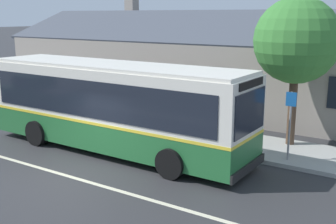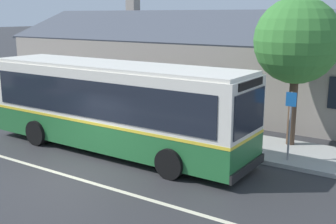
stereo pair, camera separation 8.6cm
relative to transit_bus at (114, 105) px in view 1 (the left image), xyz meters
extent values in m
plane|color=#2D2D30|center=(0.39, -2.90, -1.78)|extent=(300.00, 300.00, 0.00)
cube|color=#9E9E99|center=(0.39, 3.10, -1.70)|extent=(60.00, 3.00, 0.15)
cube|color=beige|center=(0.39, -2.90, -1.77)|extent=(60.00, 0.16, 0.01)
cube|color=gray|center=(-1.44, 10.50, 0.04)|extent=(23.84, 9.21, 3.64)
cube|color=#424751|center=(-1.44, 8.19, 2.68)|extent=(24.44, 4.66, 1.78)
cube|color=#424751|center=(-1.44, 12.80, 2.68)|extent=(24.44, 4.66, 1.78)
cube|color=gray|center=(-7.99, 11.42, 3.99)|extent=(0.70, 0.70, 1.20)
cube|color=black|center=(-9.78, 5.86, 0.22)|extent=(1.10, 0.06, 1.30)
cube|color=black|center=(-4.22, 5.86, 0.22)|extent=(1.10, 0.06, 1.30)
cube|color=black|center=(1.34, 5.86, 0.22)|extent=(1.10, 0.06, 1.30)
cube|color=#4C3323|center=(2.14, 5.86, -0.73)|extent=(1.00, 0.06, 2.10)
cube|color=#236633|center=(-0.02, 0.00, -1.00)|extent=(10.88, 2.57, 1.01)
cube|color=yellow|center=(-0.02, 0.00, -0.45)|extent=(10.90, 2.59, 0.10)
cube|color=silver|center=(-0.02, 0.00, 0.51)|extent=(10.88, 2.57, 1.82)
cube|color=silver|center=(-0.02, 0.00, 1.48)|extent=(10.66, 2.44, 0.12)
cube|color=black|center=(-0.01, 1.26, 0.41)|extent=(9.99, 0.10, 1.32)
cube|color=black|center=(-0.03, -1.27, 0.41)|extent=(9.99, 0.10, 1.32)
cube|color=black|center=(5.43, -0.04, 0.41)|extent=(0.05, 2.20, 1.32)
cube|color=black|center=(5.43, -0.04, 1.28)|extent=(0.05, 1.75, 0.24)
cube|color=black|center=(5.45, -0.04, -1.38)|extent=(0.10, 2.50, 0.28)
cube|color=#B21919|center=(-1.37, 1.28, -1.00)|extent=(3.04, 0.05, 0.70)
cube|color=black|center=(4.23, 1.24, -0.22)|extent=(0.90, 0.04, 2.57)
cylinder|color=black|center=(3.36, 1.23, -1.28)|extent=(1.00, 0.29, 1.00)
cylinder|color=black|center=(3.34, -1.27, -1.28)|extent=(1.00, 0.29, 1.00)
cylinder|color=black|center=(-3.00, 1.27, -1.28)|extent=(1.00, 0.29, 1.00)
cylinder|color=black|center=(-3.01, -1.23, -1.28)|extent=(1.00, 0.29, 1.00)
cube|color=brown|center=(-8.48, 3.17, -1.18)|extent=(1.60, 0.10, 0.04)
cube|color=brown|center=(-8.48, 3.03, -1.18)|extent=(1.60, 0.10, 0.04)
cube|color=brown|center=(-8.48, 2.89, -1.18)|extent=(1.60, 0.10, 0.04)
cube|color=brown|center=(-8.48, 2.76, -0.88)|extent=(1.60, 0.04, 0.10)
cube|color=brown|center=(-8.48, 2.76, -0.74)|extent=(1.60, 0.04, 0.10)
cube|color=black|center=(-7.85, 3.03, -1.40)|extent=(0.08, 0.43, 0.45)
cube|color=black|center=(-9.12, 3.03, -1.40)|extent=(0.08, 0.43, 0.45)
cylinder|color=#4C3828|center=(5.51, 3.98, -0.23)|extent=(0.32, 0.32, 3.10)
sphere|color=#387A33|center=(5.51, 3.98, 2.36)|extent=(3.20, 3.20, 3.20)
sphere|color=#387A33|center=(5.64, 4.39, 1.88)|extent=(1.96, 1.96, 1.96)
cylinder|color=gray|center=(6.02, 2.10, -0.43)|extent=(0.07, 0.07, 2.40)
cube|color=#1959A5|center=(6.02, 2.08, 0.52)|extent=(0.36, 0.03, 0.48)
camera|label=1|loc=(10.14, -11.78, 3.29)|focal=45.00mm
camera|label=2|loc=(10.21, -11.73, 3.29)|focal=45.00mm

